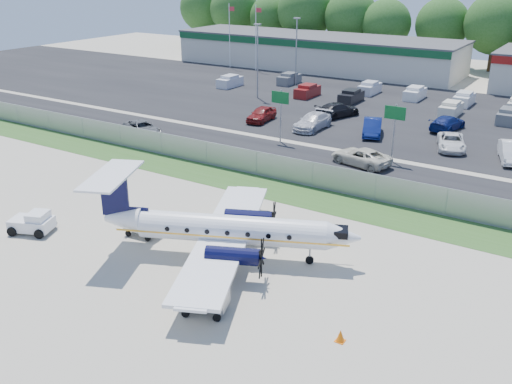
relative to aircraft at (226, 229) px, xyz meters
The scene contains 29 objects.
ground 2.46m from the aircraft, 125.48° to the right, with size 170.00×170.00×0.00m, color #B6AE9A.
grass_verge 10.85m from the aircraft, 95.14° to the left, with size 170.00×4.00×0.02m, color #2D561E.
access_road 17.77m from the aircraft, 93.11° to the left, with size 170.00×8.00×0.02m, color black.
parking_lot 38.71m from the aircraft, 91.42° to the left, with size 170.00×32.00×0.02m, color black.
perimeter_fence 12.72m from the aircraft, 94.33° to the left, with size 120.00×0.06×1.99m.
building_west 65.58m from the aircraft, 112.37° to the left, with size 46.40×12.40×5.24m.
sign_left 23.42m from the aircraft, 112.56° to the left, with size 1.80×0.26×5.00m.
sign_mid 21.73m from the aircraft, 84.59° to the left, with size 1.80×0.26×5.00m.
flagpole_west 65.22m from the aircraft, 124.50° to the left, with size 1.06×0.12×10.00m.
flagpole_east 62.53m from the aircraft, 120.72° to the left, with size 1.06×0.12×10.00m.
light_pole_nw 42.36m from the aircraft, 119.76° to the left, with size 0.90×0.35×9.09m.
light_pole_sw 51.26m from the aircraft, 114.19° to the left, with size 0.90×0.35×9.09m.
tree_line 72.68m from the aircraft, 90.76° to the left, with size 112.00×6.00×14.00m, color #214F17, non-canonical shape.
aircraft is the anchor object (origin of this frame).
pushback_tug 12.86m from the aircraft, 163.03° to the right, with size 2.95×2.60×1.38m.
baggage_cart_near 6.24m from the aircraft, behind, with size 2.26×1.48×1.13m.
baggage_cart_far 5.76m from the aircraft, 65.95° to the right, with size 2.55×2.00×1.17m.
cone_nose 9.70m from the aircraft, 22.94° to the right, with size 0.43×0.43×0.60m.
cone_starboard_wing 5.19m from the aircraft, 148.32° to the left, with size 0.33×0.33×0.46m.
road_car_west 27.07m from the aircraft, 142.94° to the left, with size 2.38×5.17×1.44m, color #595B5E.
road_car_mid 19.55m from the aircraft, 89.65° to the left, with size 2.41×5.23×1.45m, color beige.
parked_car_a 30.85m from the aircraft, 118.06° to the left, with size 1.86×4.62×1.57m, color maroon.
parked_car_b 28.60m from the aircraft, 107.12° to the left, with size 2.27×5.58×1.62m, color silver.
parked_car_c 28.61m from the aircraft, 94.85° to the left, with size 1.73×4.95×1.63m, color navy.
parked_car_d 28.50m from the aircraft, 79.02° to the left, with size 2.33×5.06×1.41m, color silver.
parked_car_e 29.32m from the aircraft, 68.61° to the left, with size 1.76×5.03×1.66m, color silver.
parked_car_f 34.38m from the aircraft, 104.10° to the left, with size 2.24×5.50×1.60m, color black.
parked_car_g 34.50m from the aircraft, 84.41° to the left, with size 2.11×5.19×1.51m, color navy.
far_parking_rows 43.70m from the aircraft, 91.26° to the left, with size 56.00×10.00×1.60m, color gray, non-canonical shape.
Camera 1 is at (17.95, -22.41, 15.77)m, focal length 40.00 mm.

